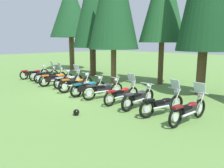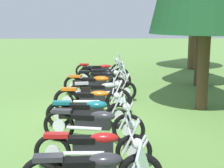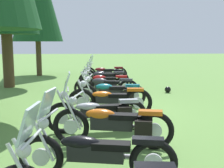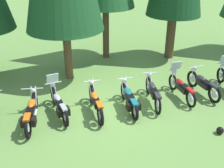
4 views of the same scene
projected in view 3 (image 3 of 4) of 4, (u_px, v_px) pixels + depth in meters
ground_plane at (105, 112)px, 8.29m from camera, size 80.00×80.00×0.00m
motorcycle_2 at (93, 152)px, 4.06m from camera, size 0.77×2.30×1.35m
motorcycle_3 at (114, 124)px, 5.43m from camera, size 0.90×2.33×1.02m
motorcycle_4 at (99, 112)px, 6.39m from camera, size 0.69×2.28×1.36m
motorcycle_5 at (109, 100)px, 7.68m from camera, size 0.62×2.30×1.04m
motorcycle_6 at (112, 92)px, 8.93m from camera, size 0.67×2.20×0.99m
motorcycle_7 at (105, 86)px, 9.95m from camera, size 0.72×2.28×1.02m
motorcycle_8 at (103, 81)px, 11.20m from camera, size 0.60×2.17×1.35m
motorcycle_9 at (104, 78)px, 12.19m from camera, size 0.72×2.19×1.02m
motorcycle_10 at (104, 75)px, 13.43m from camera, size 0.77×2.20×1.36m
motorcycle_11 at (104, 72)px, 14.52m from camera, size 0.72×2.31×1.37m
dropped_helmet at (168, 90)px, 11.35m from camera, size 0.25×0.25×0.25m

